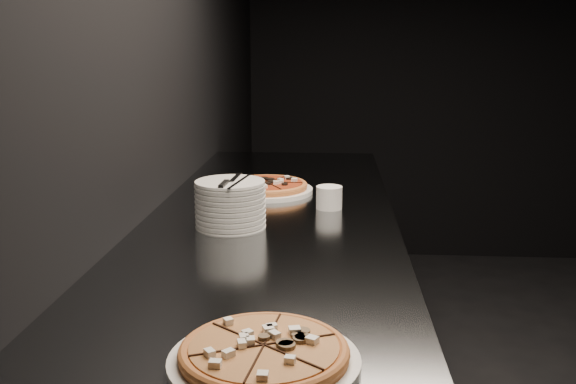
# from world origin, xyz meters

# --- Properties ---
(wall_left) EXTENTS (0.02, 5.00, 2.80)m
(wall_left) POSITION_xyz_m (-2.50, 0.00, 1.40)
(wall_left) COLOR black
(wall_left) RESTS_ON floor
(counter) EXTENTS (0.74, 2.44, 0.92)m
(counter) POSITION_xyz_m (-2.13, 0.00, 0.46)
(counter) COLOR slate
(counter) RESTS_ON floor
(pizza_mushroom) EXTENTS (0.36, 0.36, 0.04)m
(pizza_mushroom) POSITION_xyz_m (-2.05, -0.85, 0.94)
(pizza_mushroom) COLOR white
(pizza_mushroom) RESTS_ON counter
(pizza_tomato) EXTENTS (0.32, 0.32, 0.04)m
(pizza_tomato) POSITION_xyz_m (-2.18, 0.38, 0.94)
(pizza_tomato) COLOR white
(pizza_tomato) RESTS_ON counter
(plate_stack) EXTENTS (0.20, 0.20, 0.13)m
(plate_stack) POSITION_xyz_m (-2.23, -0.06, 0.99)
(plate_stack) COLOR white
(plate_stack) RESTS_ON counter
(cutlery) EXTENTS (0.09, 0.21, 0.01)m
(cutlery) POSITION_xyz_m (-2.22, -0.07, 1.05)
(cutlery) COLOR silver
(cutlery) RESTS_ON plate_stack
(ramekin) EXTENTS (0.08, 0.08, 0.07)m
(ramekin) POSITION_xyz_m (-1.96, 0.17, 0.96)
(ramekin) COLOR silver
(ramekin) RESTS_ON counter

